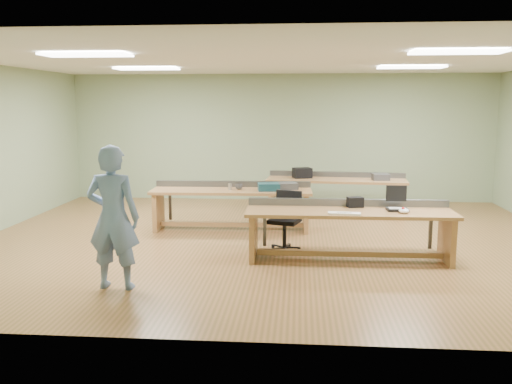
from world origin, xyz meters
TOP-DOWN VIEW (x-y plane):
  - floor at (0.00, 0.00)m, footprint 10.00×10.00m
  - ceiling at (0.00, 0.00)m, footprint 10.00×10.00m
  - wall_back at (0.00, 4.00)m, footprint 10.00×0.04m
  - wall_front at (0.00, -4.00)m, footprint 10.00×0.04m
  - fluor_panels at (0.00, 0.00)m, footprint 6.20×3.50m
  - workbench_front at (1.20, -1.03)m, footprint 3.05×0.84m
  - workbench_mid at (-0.78, 0.79)m, footprint 2.95×0.87m
  - workbench_back at (1.23, 2.37)m, footprint 2.94×1.00m
  - person at (-1.84, -2.55)m, footprint 0.68×0.46m
  - laptop_base at (1.90, -1.02)m, footprint 0.31×0.26m
  - laptop_screen at (1.89, -0.90)m, footprint 0.30×0.02m
  - keyboard at (1.10, -1.36)m, footprint 0.47×0.20m
  - trackball_mouse at (1.96, -1.20)m, footprint 0.19×0.21m
  - camera_bag at (1.30, -0.80)m, footprint 0.26×0.20m
  - task_chair at (0.25, -0.58)m, footprint 0.63×0.63m
  - parts_bin_teal at (-0.09, 0.70)m, footprint 0.42×0.34m
  - parts_bin_grey at (0.19, 0.87)m, footprint 0.51×0.40m
  - mug at (-0.64, 0.77)m, footprint 0.17×0.17m
  - drinks_can at (-0.80, 0.73)m, footprint 0.07×0.07m
  - storage_box_back at (0.52, 2.44)m, footprint 0.44×0.37m
  - tray_back at (2.12, 2.22)m, footprint 0.35×0.27m

SIDE VIEW (x-z plane):
  - floor at x=0.00m, z-range 0.00..0.00m
  - task_chair at x=0.25m, z-range -0.12..0.81m
  - workbench_back at x=1.23m, z-range 0.13..0.99m
  - workbench_mid at x=-0.78m, z-range 0.13..0.99m
  - workbench_front at x=1.20m, z-range 0.13..0.99m
  - keyboard at x=1.10m, z-range 0.75..0.78m
  - laptop_base at x=1.90m, z-range 0.75..0.78m
  - trackball_mouse at x=1.96m, z-range 0.75..0.82m
  - mug at x=-0.64m, z-range 0.75..0.85m
  - drinks_can at x=-0.80m, z-range 0.75..0.87m
  - parts_bin_grey at x=0.19m, z-range 0.75..0.87m
  - parts_bin_teal at x=-0.09m, z-range 0.75..0.88m
  - tray_back at x=2.12m, z-range 0.75..0.88m
  - camera_bag at x=1.30m, z-range 0.75..0.91m
  - storage_box_back at x=0.52m, z-range 0.75..0.96m
  - person at x=-1.84m, z-range 0.00..1.81m
  - laptop_screen at x=1.89m, z-range 0.87..1.11m
  - wall_back at x=0.00m, z-range 0.00..3.00m
  - wall_front at x=0.00m, z-range 0.00..3.00m
  - fluor_panels at x=0.00m, z-range 2.96..2.99m
  - ceiling at x=0.00m, z-range 3.00..3.00m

